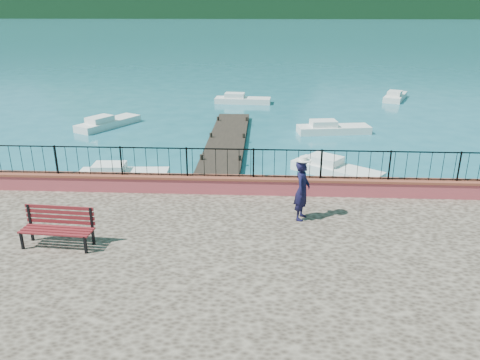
# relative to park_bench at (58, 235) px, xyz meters

# --- Properties ---
(ground) EXTENTS (2000.00, 2000.00, 0.00)m
(ground) POSITION_rel_park_bench_xyz_m (5.26, 0.24, -1.51)
(ground) COLOR #19596B
(ground) RESTS_ON ground
(parapet) EXTENTS (28.00, 0.46, 0.58)m
(parapet) POSITION_rel_park_bench_xyz_m (5.26, 3.94, -0.02)
(parapet) COLOR #B24045
(parapet) RESTS_ON promenade
(railing) EXTENTS (27.00, 0.05, 0.95)m
(railing) POSITION_rel_park_bench_xyz_m (5.26, 3.94, 0.74)
(railing) COLOR black
(railing) RESTS_ON parapet
(dock) EXTENTS (2.00, 16.00, 0.30)m
(dock) POSITION_rel_park_bench_xyz_m (3.26, 12.24, -1.36)
(dock) COLOR #2D231C
(dock) RESTS_ON ground
(far_forest) EXTENTS (900.00, 60.00, 18.00)m
(far_forest) POSITION_rel_park_bench_xyz_m (5.26, 300.24, 7.49)
(far_forest) COLOR black
(far_forest) RESTS_ON ground
(companion_hill) EXTENTS (448.00, 384.00, 180.00)m
(companion_hill) POSITION_rel_park_bench_xyz_m (225.26, 560.24, -1.51)
(companion_hill) COLOR #142D23
(companion_hill) RESTS_ON ground
(park_bench) EXTENTS (1.91, 0.75, 1.04)m
(park_bench) POSITION_rel_park_bench_xyz_m (0.00, 0.00, 0.00)
(park_bench) COLOR black
(park_bench) RESTS_ON promenade
(person) EXTENTS (0.62, 0.76, 1.80)m
(person) POSITION_rel_park_bench_xyz_m (6.42, 2.02, 0.59)
(person) COLOR black
(person) RESTS_ON promenade
(hat) EXTENTS (0.44, 0.44, 0.12)m
(hat) POSITION_rel_park_bench_xyz_m (6.42, 2.02, 1.55)
(hat) COLOR white
(hat) RESTS_ON person
(boat_0) EXTENTS (3.88, 1.54, 0.80)m
(boat_0) POSITION_rel_park_bench_xyz_m (-0.73, 8.01, -1.11)
(boat_0) COLOR white
(boat_0) RESTS_ON ground
(boat_1) EXTENTS (4.02, 3.49, 0.80)m
(boat_1) POSITION_rel_park_bench_xyz_m (8.54, 9.22, -1.11)
(boat_1) COLOR white
(boat_1) RESTS_ON ground
(boat_2) EXTENTS (4.40, 1.91, 0.80)m
(boat_2) POSITION_rel_park_bench_xyz_m (9.41, 16.71, -1.11)
(boat_2) COLOR silver
(boat_2) RESTS_ON ground
(boat_3) EXTENTS (3.30, 4.42, 0.80)m
(boat_3) POSITION_rel_park_bench_xyz_m (-4.43, 17.48, -1.11)
(boat_3) COLOR silver
(boat_3) RESTS_ON ground
(boat_4) EXTENTS (4.33, 1.56, 0.80)m
(boat_4) POSITION_rel_park_bench_xyz_m (3.59, 25.46, -1.11)
(boat_4) COLOR silver
(boat_4) RESTS_ON ground
(boat_5) EXTENTS (2.71, 4.03, 0.80)m
(boat_5) POSITION_rel_park_bench_xyz_m (15.79, 27.59, -1.11)
(boat_5) COLOR silver
(boat_5) RESTS_ON ground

